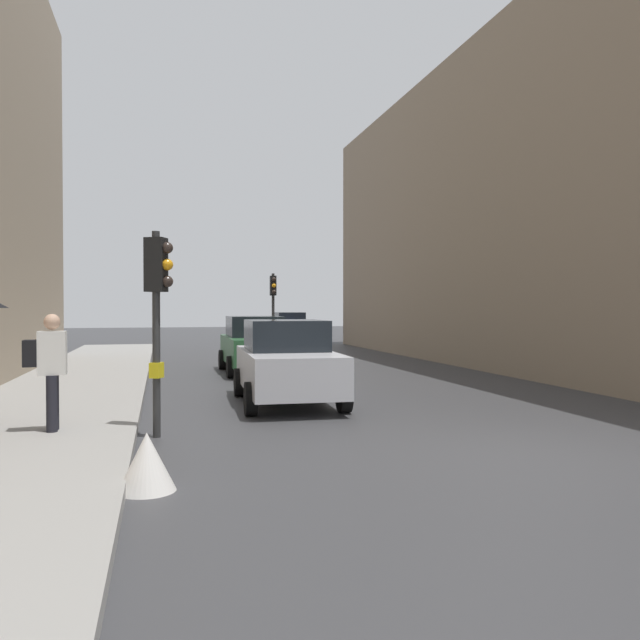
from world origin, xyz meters
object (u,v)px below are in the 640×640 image
at_px(traffic_light_near_right, 158,295).
at_px(car_green_estate, 255,345).
at_px(pedestrian_with_black_backpack, 49,365).
at_px(car_silver_hatchback, 287,362).
at_px(warning_sign_triangle, 147,462).
at_px(traffic_light_far_median, 273,299).
at_px(car_blue_van, 289,327).

height_order(traffic_light_near_right, car_green_estate, traffic_light_near_right).
bearing_deg(pedestrian_with_black_backpack, car_green_estate, 64.44).
height_order(car_silver_hatchback, car_green_estate, same).
bearing_deg(car_green_estate, traffic_light_near_right, -106.99).
bearing_deg(car_silver_hatchback, car_green_estate, 87.62).
xyz_separation_m(pedestrian_with_black_backpack, warning_sign_triangle, (1.48, -3.05, -0.84)).
distance_m(traffic_light_far_median, car_silver_hatchback, 13.68).
bearing_deg(traffic_light_near_right, warning_sign_triangle, -92.12).
height_order(traffic_light_near_right, warning_sign_triangle, traffic_light_near_right).
distance_m(traffic_light_far_median, warning_sign_triangle, 20.06).
xyz_separation_m(car_silver_hatchback, pedestrian_with_black_backpack, (-4.22, -2.88, 0.29)).
bearing_deg(warning_sign_triangle, car_green_estate, 76.41).
xyz_separation_m(car_blue_van, warning_sign_triangle, (-7.62, -30.06, -0.55)).
height_order(car_silver_hatchback, pedestrian_with_black_backpack, pedestrian_with_black_backpack).
relative_size(traffic_light_near_right, traffic_light_far_median, 0.92).
relative_size(traffic_light_far_median, pedestrian_with_black_backpack, 1.97).
bearing_deg(traffic_light_near_right, car_silver_hatchback, 48.54).
height_order(traffic_light_far_median, pedestrian_with_black_backpack, traffic_light_far_median).
relative_size(car_blue_van, pedestrian_with_black_backpack, 2.40).
distance_m(car_blue_van, car_silver_hatchback, 24.62).
bearing_deg(car_silver_hatchback, traffic_light_far_median, 81.30).
distance_m(traffic_light_near_right, pedestrian_with_black_backpack, 1.91).
distance_m(car_blue_van, warning_sign_triangle, 31.01).
distance_m(pedestrian_with_black_backpack, warning_sign_triangle, 3.49).
bearing_deg(traffic_light_near_right, pedestrian_with_black_backpack, 176.62).
bearing_deg(car_blue_van, car_silver_hatchback, -101.44).
xyz_separation_m(traffic_light_near_right, traffic_light_far_median, (4.68, 16.41, 0.19)).
xyz_separation_m(car_green_estate, warning_sign_triangle, (-3.01, -12.44, -0.55)).
height_order(pedestrian_with_black_backpack, warning_sign_triangle, pedestrian_with_black_backpack).
xyz_separation_m(car_silver_hatchback, car_green_estate, (0.27, 6.51, 0.00)).
relative_size(traffic_light_near_right, car_silver_hatchback, 0.75).
bearing_deg(car_green_estate, car_blue_van, 75.33).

